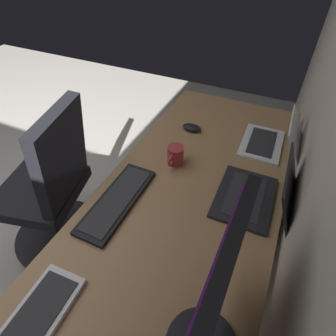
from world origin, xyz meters
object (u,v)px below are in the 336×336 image
(monitor_primary, at_px, (210,312))
(coffee_mug, at_px, (175,155))
(drawer_pedestal, at_px, (198,229))
(mouse_main, at_px, (192,128))
(laptop_leftmost, at_px, (262,194))
(office_chair, at_px, (52,193))
(laptop_left, at_px, (275,140))
(keyboard_main, at_px, (117,200))

(monitor_primary, distance_m, coffee_mug, 0.79)
(drawer_pedestal, height_order, mouse_main, mouse_main)
(coffee_mug, bearing_deg, mouse_main, -174.70)
(drawer_pedestal, distance_m, laptop_leftmost, 0.50)
(mouse_main, bearing_deg, office_chair, -49.25)
(laptop_left, bearing_deg, laptop_leftmost, 1.22)
(mouse_main, bearing_deg, drawer_pedestal, 29.61)
(mouse_main, bearing_deg, coffee_mug, 5.30)
(monitor_primary, relative_size, coffee_mug, 4.07)
(laptop_leftmost, relative_size, office_chair, 0.33)
(laptop_leftmost, bearing_deg, laptop_left, -178.78)
(monitor_primary, height_order, laptop_left, monitor_primary)
(drawer_pedestal, relative_size, coffee_mug, 5.90)
(laptop_left, height_order, office_chair, office_chair)
(mouse_main, bearing_deg, monitor_primary, 22.62)
(mouse_main, height_order, coffee_mug, coffee_mug)
(laptop_left, distance_m, mouse_main, 0.43)
(coffee_mug, distance_m, office_chair, 0.76)
(monitor_primary, bearing_deg, office_chair, -112.77)
(laptop_left, bearing_deg, monitor_primary, -2.04)
(monitor_primary, relative_size, office_chair, 0.49)
(office_chair, bearing_deg, coffee_mug, 110.75)
(laptop_left, distance_m, office_chair, 1.23)
(laptop_left, height_order, mouse_main, laptop_left)
(keyboard_main, bearing_deg, coffee_mug, 160.45)
(monitor_primary, xyz_separation_m, mouse_main, (-0.95, -0.40, -0.24))
(coffee_mug, xyz_separation_m, office_chair, (0.24, -0.64, -0.32))
(laptop_left, relative_size, coffee_mug, 2.55)
(laptop_leftmost, height_order, laptop_left, laptop_leftmost)
(monitor_primary, height_order, laptop_leftmost, monitor_primary)
(keyboard_main, distance_m, coffee_mug, 0.35)
(monitor_primary, distance_m, mouse_main, 1.06)
(drawer_pedestal, relative_size, office_chair, 0.72)
(coffee_mug, bearing_deg, drawer_pedestal, 73.67)
(laptop_left, height_order, coffee_mug, laptop_left)
(mouse_main, relative_size, coffee_mug, 0.88)
(drawer_pedestal, distance_m, laptop_left, 0.61)
(keyboard_main, bearing_deg, mouse_main, 171.73)
(monitor_primary, distance_m, keyboard_main, 0.64)
(laptop_leftmost, bearing_deg, monitor_primary, -4.28)
(drawer_pedestal, height_order, laptop_leftmost, laptop_leftmost)
(drawer_pedestal, distance_m, coffee_mug, 0.46)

